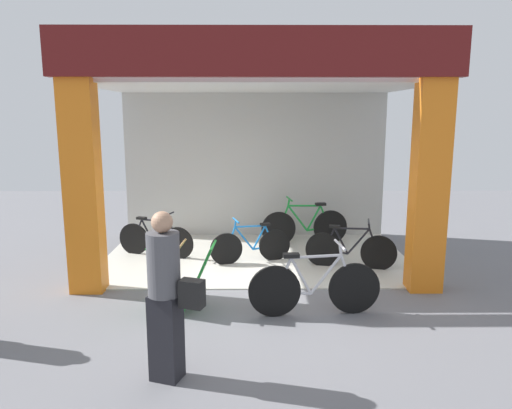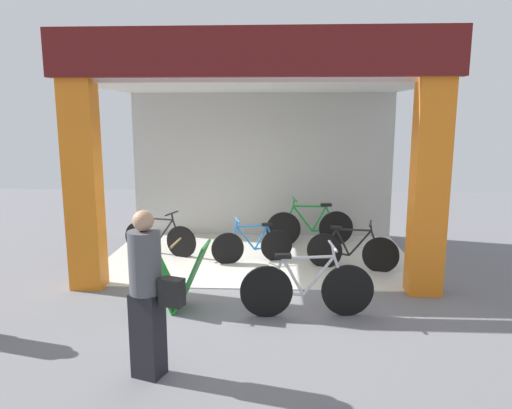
{
  "view_description": "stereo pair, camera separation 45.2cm",
  "coord_description": "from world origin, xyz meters",
  "px_view_note": "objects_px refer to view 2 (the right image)",
  "views": [
    {
      "loc": [
        -0.06,
        -6.89,
        2.6
      ],
      "look_at": [
        0.0,
        0.84,
        1.15
      ],
      "focal_mm": 33.88,
      "sensor_mm": 36.0,
      "label": 1
    },
    {
      "loc": [
        0.39,
        -6.88,
        2.6
      ],
      "look_at": [
        0.0,
        0.84,
        1.15
      ],
      "focal_mm": 33.88,
      "sensor_mm": 36.0,
      "label": 2
    }
  ],
  "objects_px": {
    "bicycle_parked_0": "(307,288)",
    "bicycle_inside_1": "(159,238)",
    "pedestrian_0": "(148,293)",
    "bicycle_inside_0": "(253,245)",
    "bicycle_inside_2": "(310,227)",
    "sandwich_board_sign": "(177,276)",
    "bicycle_inside_3": "(352,251)"
  },
  "relations": [
    {
      "from": "bicycle_inside_1",
      "to": "pedestrian_0",
      "type": "distance_m",
      "value": 4.33
    },
    {
      "from": "bicycle_inside_2",
      "to": "bicycle_parked_0",
      "type": "relative_size",
      "value": 1.0
    },
    {
      "from": "bicycle_inside_2",
      "to": "sandwich_board_sign",
      "type": "height_order",
      "value": "bicycle_inside_2"
    },
    {
      "from": "bicycle_inside_2",
      "to": "pedestrian_0",
      "type": "distance_m",
      "value": 5.37
    },
    {
      "from": "bicycle_parked_0",
      "to": "pedestrian_0",
      "type": "height_order",
      "value": "pedestrian_0"
    },
    {
      "from": "bicycle_inside_0",
      "to": "bicycle_inside_1",
      "type": "bearing_deg",
      "value": 167.61
    },
    {
      "from": "bicycle_inside_1",
      "to": "bicycle_parked_0",
      "type": "relative_size",
      "value": 0.83
    },
    {
      "from": "bicycle_inside_3",
      "to": "pedestrian_0",
      "type": "height_order",
      "value": "pedestrian_0"
    },
    {
      "from": "bicycle_inside_2",
      "to": "pedestrian_0",
      "type": "height_order",
      "value": "pedestrian_0"
    },
    {
      "from": "bicycle_inside_0",
      "to": "bicycle_parked_0",
      "type": "relative_size",
      "value": 0.81
    },
    {
      "from": "bicycle_parked_0",
      "to": "sandwich_board_sign",
      "type": "distance_m",
      "value": 1.74
    },
    {
      "from": "bicycle_inside_0",
      "to": "pedestrian_0",
      "type": "relative_size",
      "value": 0.83
    },
    {
      "from": "bicycle_parked_0",
      "to": "pedestrian_0",
      "type": "distance_m",
      "value": 2.31
    },
    {
      "from": "bicycle_inside_1",
      "to": "bicycle_inside_2",
      "type": "xyz_separation_m",
      "value": [
        2.85,
        0.82,
        0.05
      ]
    },
    {
      "from": "bicycle_inside_1",
      "to": "pedestrian_0",
      "type": "xyz_separation_m",
      "value": [
        0.95,
        -4.18,
        0.54
      ]
    },
    {
      "from": "bicycle_inside_3",
      "to": "bicycle_inside_2",
      "type": "bearing_deg",
      "value": 111.69
    },
    {
      "from": "bicycle_parked_0",
      "to": "bicycle_inside_1",
      "type": "bearing_deg",
      "value": 134.47
    },
    {
      "from": "bicycle_inside_0",
      "to": "sandwich_board_sign",
      "type": "bearing_deg",
      "value": -113.09
    },
    {
      "from": "bicycle_inside_3",
      "to": "bicycle_parked_0",
      "type": "distance_m",
      "value": 2.12
    },
    {
      "from": "bicycle_parked_0",
      "to": "sandwich_board_sign",
      "type": "xyz_separation_m",
      "value": [
        -1.73,
        0.14,
        0.09
      ]
    },
    {
      "from": "bicycle_inside_0",
      "to": "bicycle_inside_3",
      "type": "bearing_deg",
      "value": -10.79
    },
    {
      "from": "bicycle_inside_2",
      "to": "bicycle_parked_0",
      "type": "bearing_deg",
      "value": -94.15
    },
    {
      "from": "bicycle_inside_2",
      "to": "sandwich_board_sign",
      "type": "xyz_separation_m",
      "value": [
        -1.98,
        -3.32,
        0.08
      ]
    },
    {
      "from": "bicycle_inside_1",
      "to": "sandwich_board_sign",
      "type": "relative_size",
      "value": 1.53
    },
    {
      "from": "bicycle_parked_0",
      "to": "pedestrian_0",
      "type": "xyz_separation_m",
      "value": [
        -1.64,
        -1.54,
        0.49
      ]
    },
    {
      "from": "bicycle_inside_0",
      "to": "bicycle_inside_2",
      "type": "height_order",
      "value": "bicycle_inside_2"
    },
    {
      "from": "bicycle_inside_0",
      "to": "bicycle_inside_2",
      "type": "bearing_deg",
      "value": 48.13
    },
    {
      "from": "bicycle_inside_0",
      "to": "pedestrian_0",
      "type": "height_order",
      "value": "pedestrian_0"
    },
    {
      "from": "pedestrian_0",
      "to": "bicycle_inside_0",
      "type": "bearing_deg",
      "value": 77.91
    },
    {
      "from": "bicycle_inside_0",
      "to": "sandwich_board_sign",
      "type": "height_order",
      "value": "sandwich_board_sign"
    },
    {
      "from": "bicycle_inside_2",
      "to": "pedestrian_0",
      "type": "relative_size",
      "value": 1.02
    },
    {
      "from": "sandwich_board_sign",
      "to": "pedestrian_0",
      "type": "xyz_separation_m",
      "value": [
        0.09,
        -1.69,
        0.41
      ]
    }
  ]
}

